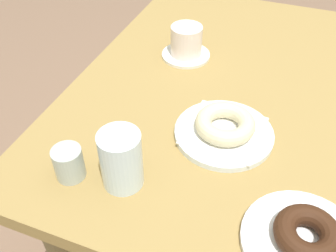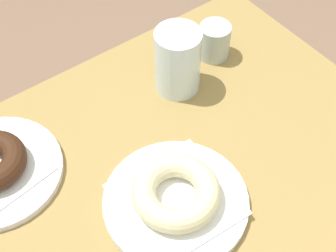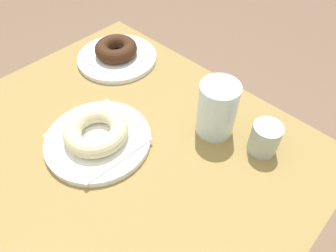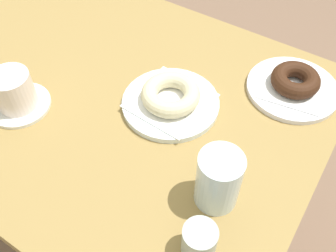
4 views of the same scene
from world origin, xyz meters
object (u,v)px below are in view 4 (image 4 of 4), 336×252
(donut_chocolate_ring, at_px, (295,80))
(water_glass, at_px, (218,180))
(plate_sugar_ring, at_px, (171,103))
(sugar_jar, at_px, (199,241))
(plate_chocolate_ring, at_px, (292,89))
(coffee_cup, at_px, (15,93))
(donut_sugar_ring, at_px, (171,94))

(donut_chocolate_ring, height_order, water_glass, water_glass)
(plate_sugar_ring, distance_m, sugar_jar, 0.32)
(plate_chocolate_ring, xyz_separation_m, sugar_jar, (0.00, -0.43, 0.03))
(plate_chocolate_ring, bearing_deg, sugar_jar, -89.34)
(plate_chocolate_ring, xyz_separation_m, plate_sugar_ring, (-0.20, -0.18, 0.00))
(water_glass, bearing_deg, donut_chocolate_ring, 87.04)
(water_glass, xyz_separation_m, coffee_cup, (-0.46, -0.03, -0.02))
(plate_sugar_ring, relative_size, coffee_cup, 1.58)
(water_glass, distance_m, coffee_cup, 0.46)
(plate_chocolate_ring, distance_m, sugar_jar, 0.43)
(sugar_jar, bearing_deg, coffee_cup, 172.17)
(plate_sugar_ring, bearing_deg, plate_chocolate_ring, 42.27)
(donut_chocolate_ring, height_order, sugar_jar, sugar_jar)
(donut_chocolate_ring, bearing_deg, donut_sugar_ring, -137.73)
(water_glass, xyz_separation_m, sugar_jar, (0.02, -0.10, -0.03))
(donut_chocolate_ring, xyz_separation_m, coffee_cup, (-0.47, -0.36, 0.01))
(plate_chocolate_ring, relative_size, plate_sugar_ring, 0.97)
(sugar_jar, bearing_deg, plate_chocolate_ring, 90.66)
(donut_chocolate_ring, bearing_deg, water_glass, -92.96)
(plate_sugar_ring, relative_size, water_glass, 1.80)
(plate_sugar_ring, xyz_separation_m, water_glass, (0.19, -0.14, 0.05))
(donut_sugar_ring, distance_m, coffee_cup, 0.32)
(sugar_jar, bearing_deg, donut_chocolate_ring, 90.66)
(plate_chocolate_ring, height_order, sugar_jar, sugar_jar)
(plate_sugar_ring, bearing_deg, donut_sugar_ring, 0.00)
(donut_chocolate_ring, relative_size, water_glass, 0.92)
(donut_sugar_ring, bearing_deg, coffee_cup, -146.87)
(donut_chocolate_ring, bearing_deg, plate_chocolate_ring, 0.00)
(sugar_jar, bearing_deg, donut_sugar_ring, 130.58)
(donut_sugar_ring, bearing_deg, water_glass, -37.67)
(plate_sugar_ring, height_order, water_glass, water_glass)
(plate_sugar_ring, height_order, coffee_cup, coffee_cup)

